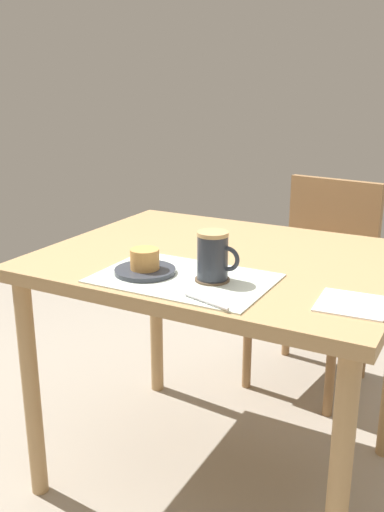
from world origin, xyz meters
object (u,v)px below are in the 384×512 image
at_px(wooden_chair, 318,273).
at_px(pastry_plate, 145,271).
at_px(dining_table, 223,284).
at_px(pastry, 145,259).
at_px(coffee_mug, 213,256).

bearing_deg(wooden_chair, pastry_plate, 87.46).
bearing_deg(dining_table, pastry, -112.68).
relative_size(wooden_chair, coffee_mug, 6.91).
bearing_deg(pastry, pastry_plate, 180.00).
height_order(dining_table, wooden_chair, wooden_chair).
bearing_deg(wooden_chair, coffee_mug, 97.56).
relative_size(dining_table, coffee_mug, 8.40).
relative_size(pastry_plate, coffee_mug, 1.32).
bearing_deg(wooden_chair, dining_table, 91.95).
relative_size(pastry_plate, pastry, 2.12).
xyz_separation_m(wooden_chair, pastry_plate, (-0.18, -1.00, 0.28)).
distance_m(pastry, coffee_mug, 0.18).
bearing_deg(pastry_plate, wooden_chair, 79.93).
distance_m(pastry_plate, pastry, 0.03).
bearing_deg(pastry_plate, pastry, 0.00).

